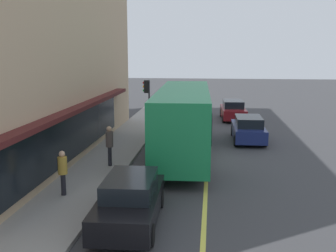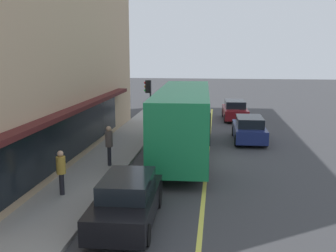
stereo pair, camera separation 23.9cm
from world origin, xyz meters
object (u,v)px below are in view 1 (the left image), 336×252
car_black (130,201)px  car_navy (248,129)px  car_maroon (233,110)px  bus (184,119)px  traffic_light (147,92)px  pedestrian_near_storefront (109,142)px  pedestrian_by_curb (63,169)px

car_black → car_navy: bearing=-20.8°
car_maroon → car_navy: bearing=-176.1°
bus → traffic_light: bus is taller
traffic_light → car_navy: (-3.98, -6.84, -1.79)m
bus → pedestrian_near_storefront: (-2.59, 3.24, -0.70)m
pedestrian_by_curb → car_navy: bearing=-35.7°
car_black → pedestrian_near_storefront: size_ratio=2.33×
car_maroon → bus: bearing=165.2°
traffic_light → car_black: traffic_light is taller
traffic_light → pedestrian_by_curb: size_ratio=1.90×
pedestrian_near_storefront → car_maroon: bearing=-23.8°
pedestrian_near_storefront → car_black: bearing=-159.8°
traffic_light → car_navy: 8.11m
car_maroon → pedestrian_by_curb: (-18.37, 7.09, 0.42)m
car_navy → pedestrian_near_storefront: bearing=133.9°
bus → car_maroon: size_ratio=2.56×
car_maroon → pedestrian_near_storefront: bearing=156.2°
traffic_light → pedestrian_by_curb: bearing=176.9°
car_black → pedestrian_by_curb: bearing=57.4°
pedestrian_by_curb → bus: bearing=-31.2°
car_navy → pedestrian_near_storefront: size_ratio=2.32×
pedestrian_by_curb → pedestrian_near_storefront: size_ratio=0.90×
bus → car_black: bearing=172.6°
car_black → pedestrian_near_storefront: (5.83, 2.14, 0.54)m
car_maroon → pedestrian_by_curb: bearing=158.9°
traffic_light → pedestrian_by_curb: (-14.60, 0.78, -1.37)m
car_black → car_navy: (12.46, -4.74, 0.00)m
car_maroon → car_navy: 7.77m
traffic_light → pedestrian_near_storefront: size_ratio=1.72×
bus → traffic_light: bearing=21.7°
bus → pedestrian_by_curb: bearing=148.8°
bus → traffic_light: 8.65m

